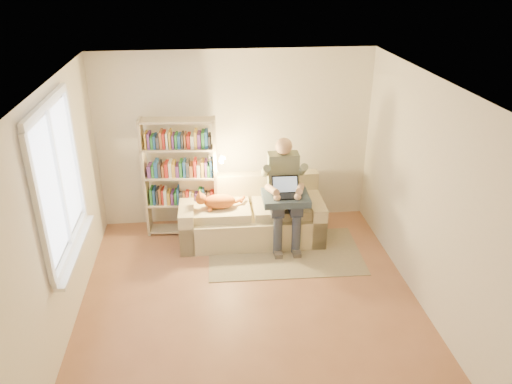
{
  "coord_description": "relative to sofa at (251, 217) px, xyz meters",
  "views": [
    {
      "loc": [
        -0.46,
        -4.69,
        3.73
      ],
      "look_at": [
        0.17,
        1.0,
        1.02
      ],
      "focal_mm": 35.0,
      "sensor_mm": 36.0,
      "label": 1
    }
  ],
  "objects": [
    {
      "name": "laptop",
      "position": [
        0.47,
        -0.31,
        0.54
      ],
      "size": [
        0.37,
        0.33,
        0.29
      ],
      "rotation": [
        0.0,
        0.0,
        -0.02
      ],
      "color": "black",
      "rests_on": "blanket"
    },
    {
      "name": "blanket",
      "position": [
        0.47,
        -0.32,
        0.44
      ],
      "size": [
        0.64,
        0.53,
        0.1
      ],
      "primitive_type": "cube",
      "rotation": [
        0.0,
        0.0,
        -0.02
      ],
      "color": "#2A3A4A",
      "rests_on": "person"
    },
    {
      "name": "sofa",
      "position": [
        0.0,
        0.0,
        0.0
      ],
      "size": [
        2.05,
        0.95,
        0.86
      ],
      "rotation": [
        0.0,
        0.0,
        -0.02
      ],
      "color": "#C5B68B",
      "rests_on": "floor"
    },
    {
      "name": "ceiling",
      "position": [
        -0.17,
        -1.66,
        2.29
      ],
      "size": [
        4.0,
        4.5,
        0.02
      ],
      "primitive_type": "cube",
      "color": "white",
      "rests_on": "wall_back"
    },
    {
      "name": "window",
      "position": [
        -2.12,
        -1.46,
        1.06
      ],
      "size": [
        0.12,
        1.52,
        1.69
      ],
      "color": "white",
      "rests_on": "wall_left"
    },
    {
      "name": "bookshelf",
      "position": [
        -0.98,
        0.24,
        0.66
      ],
      "size": [
        1.16,
        0.41,
        1.75
      ],
      "rotation": [
        0.0,
        0.0,
        -0.08
      ],
      "color": "#BAA98C",
      "rests_on": "floor"
    },
    {
      "name": "wall_front",
      "position": [
        -0.17,
        -3.91,
        0.99
      ],
      "size": [
        4.0,
        0.02,
        2.6
      ],
      "primitive_type": "cube",
      "color": "silver",
      "rests_on": "floor"
    },
    {
      "name": "wall_right",
      "position": [
        1.83,
        -1.66,
        0.99
      ],
      "size": [
        0.02,
        4.5,
        2.6
      ],
      "primitive_type": "cube",
      "color": "silver",
      "rests_on": "floor"
    },
    {
      "name": "cat",
      "position": [
        -0.49,
        -0.12,
        0.34
      ],
      "size": [
        0.68,
        0.24,
        0.25
      ],
      "rotation": [
        0.0,
        0.0,
        -0.02
      ],
      "color": "orange",
      "rests_on": "sofa"
    },
    {
      "name": "rug",
      "position": [
        0.41,
        -0.54,
        -0.31
      ],
      "size": [
        2.13,
        1.3,
        0.01
      ],
      "primitive_type": "cube",
      "rotation": [
        0.0,
        0.0,
        -0.03
      ],
      "color": "gray",
      "rests_on": "floor"
    },
    {
      "name": "floor",
      "position": [
        -0.17,
        -1.66,
        -0.31
      ],
      "size": [
        4.5,
        4.5,
        0.0
      ],
      "primitive_type": "plane",
      "color": "#925D42",
      "rests_on": "ground"
    },
    {
      "name": "wall_back",
      "position": [
        -0.17,
        0.59,
        0.99
      ],
      "size": [
        4.0,
        0.02,
        2.6
      ],
      "primitive_type": "cube",
      "color": "silver",
      "rests_on": "floor"
    },
    {
      "name": "wall_left",
      "position": [
        -2.17,
        -1.66,
        0.99
      ],
      "size": [
        0.02,
        4.5,
        2.6
      ],
      "primitive_type": "cube",
      "color": "silver",
      "rests_on": "floor"
    },
    {
      "name": "person",
      "position": [
        0.45,
        -0.16,
        0.53
      ],
      "size": [
        0.44,
        0.69,
        1.51
      ],
      "rotation": [
        0.0,
        0.0,
        -0.02
      ],
      "color": "slate",
      "rests_on": "sofa"
    }
  ]
}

